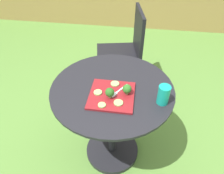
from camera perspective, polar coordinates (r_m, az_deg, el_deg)
ground_plane at (r=1.92m, az=0.05°, el=-16.89°), size 12.00×12.00×0.00m
patio_table at (r=1.57m, az=0.06°, el=-8.40°), size 0.80×0.80×0.73m
patio_chair at (r=2.20m, az=4.08°, el=10.88°), size 0.52×0.52×0.90m
salad_plate at (r=1.29m, az=-0.07°, el=-2.27°), size 0.28×0.28×0.01m
drinking_glass at (r=1.26m, az=13.75°, el=-2.28°), size 0.07×0.07×0.12m
fork at (r=1.31m, az=1.62°, el=-1.25°), size 0.10×0.14×0.00m
broccoli_floret_0 at (r=1.25m, az=-0.72°, el=-1.46°), size 0.06×0.06×0.07m
broccoli_floret_1 at (r=1.27m, az=4.11°, el=-0.53°), size 0.06×0.06×0.07m
cucumber_slice_0 at (r=1.36m, az=0.81°, el=0.89°), size 0.06×0.06×0.01m
cucumber_slice_1 at (r=1.30m, az=-3.86°, el=-1.47°), size 0.05×0.05×0.01m
cucumber_slice_2 at (r=1.22m, az=-2.78°, el=-4.90°), size 0.05×0.05×0.01m
cucumber_slice_3 at (r=1.23m, az=1.73°, el=-4.30°), size 0.06×0.06×0.01m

